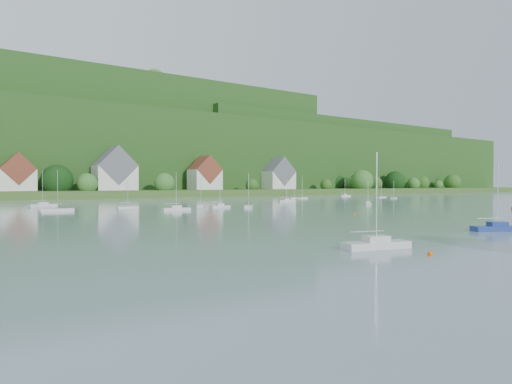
# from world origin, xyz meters

# --- Properties ---
(far_shore_strip) EXTENTS (600.00, 60.00, 3.00)m
(far_shore_strip) POSITION_xyz_m (0.00, 200.00, 1.50)
(far_shore_strip) COLOR #2C4D1C
(far_shore_strip) RESTS_ON ground
(forested_ridge) EXTENTS (620.00, 181.22, 69.89)m
(forested_ridge) POSITION_xyz_m (0.39, 268.57, 22.89)
(forested_ridge) COLOR #164315
(forested_ridge) RESTS_ON ground
(village_building_1) EXTENTS (12.00, 9.36, 14.00)m
(village_building_1) POSITION_xyz_m (-30.00, 189.00, 8.75)
(village_building_1) COLOR beige
(village_building_1) RESTS_ON far_shore_strip
(village_building_2) EXTENTS (16.00, 11.44, 18.00)m
(village_building_2) POSITION_xyz_m (5.00, 188.00, 10.27)
(village_building_2) COLOR beige
(village_building_2) RESTS_ON far_shore_strip
(village_building_3) EXTENTS (13.00, 10.40, 15.50)m
(village_building_3) POSITION_xyz_m (45.00, 186.00, 9.43)
(village_building_3) COLOR beige
(village_building_3) RESTS_ON far_shore_strip
(village_building_4) EXTENTS (15.00, 10.40, 16.50)m
(village_building_4) POSITION_xyz_m (90.00, 190.00, 9.59)
(village_building_4) COLOR beige
(village_building_4) RESTS_ON far_shore_strip
(near_sailboat_0) EXTENTS (6.29, 3.01, 8.18)m
(near_sailboat_0) POSITION_xyz_m (-20.64, 30.87, 0.44)
(near_sailboat_0) COLOR silver
(near_sailboat_0) RESTS_ON ground
(near_sailboat_1) EXTENTS (6.10, 4.14, 8.07)m
(near_sailboat_1) POSITION_xyz_m (2.33, 32.57, 0.44)
(near_sailboat_1) COLOR navy
(near_sailboat_1) RESTS_ON ground
(mooring_buoy_0) EXTENTS (0.41, 0.41, 0.41)m
(mooring_buoy_0) POSITION_xyz_m (-20.02, 26.13, 0.00)
(mooring_buoy_0) COLOR #F05A09
(mooring_buoy_0) RESTS_ON ground
(mooring_buoy_3) EXTENTS (0.44, 0.44, 0.44)m
(mooring_buoy_3) POSITION_xyz_m (9.79, 62.08, 0.00)
(mooring_buoy_3) COLOR #F05A09
(mooring_buoy_3) RESTS_ON ground
(far_sailboat_cluster) EXTENTS (186.18, 62.22, 8.71)m
(far_sailboat_cluster) POSITION_xyz_m (2.73, 117.37, 0.37)
(far_sailboat_cluster) COLOR silver
(far_sailboat_cluster) RESTS_ON ground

